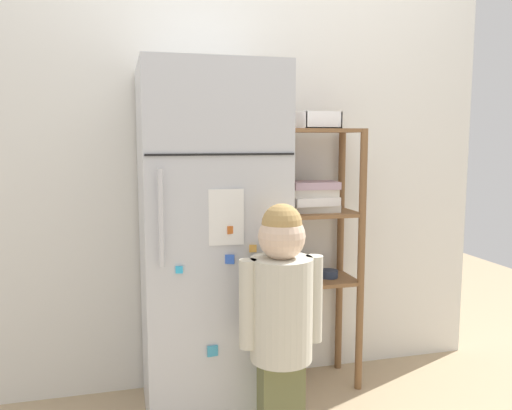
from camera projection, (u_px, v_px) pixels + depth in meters
The scene contains 6 objects.
ground_plane at pixel (270, 405), 2.46m from camera, with size 6.00×6.00×0.00m, color tan.
kitchen_wall_back at pixel (252, 182), 2.66m from camera, with size 2.53×0.03×2.06m, color silver.
refrigerator at pixel (210, 245), 2.31m from camera, with size 0.59×0.62×1.56m.
child_standing at pixel (281, 308), 1.97m from camera, with size 0.33×0.24×1.01m.
pantry_shelf_unit at pixel (315, 227), 2.59m from camera, with size 0.41×0.29×1.30m.
fruit_bin at pixel (319, 121), 2.52m from camera, with size 0.18×0.16×0.08m.
Camera 1 is at (-0.66, -2.22, 1.25)m, focal length 36.54 mm.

